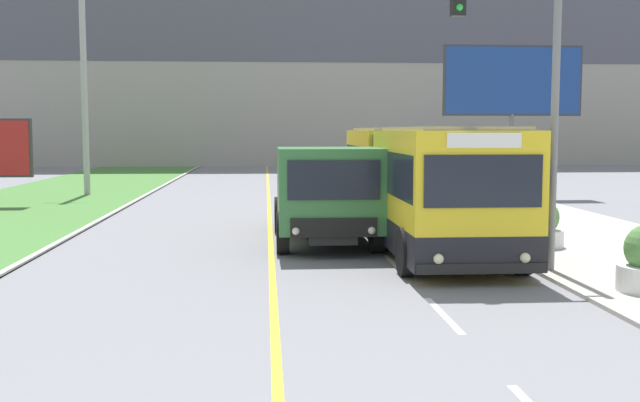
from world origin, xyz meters
name	(u,v)px	position (x,y,z in m)	size (l,w,h in m)	color
apartment_block_background	(266,23)	(0.00, 61.95, 12.22)	(80.00, 8.04, 24.45)	gray
city_bus	(418,184)	(3.96, 15.78, 1.56)	(2.72, 12.12, 3.07)	yellow
dump_truck	(326,196)	(1.43, 15.13, 1.31)	(2.60, 6.83, 2.57)	black
utility_pole_far	(84,74)	(-8.36, 31.15, 5.56)	(1.80, 0.28, 11.02)	#9E9E99
traffic_light_mast	(527,76)	(5.21, 11.10, 4.09)	(2.28, 0.32, 6.47)	slate
billboard_large	(513,84)	(10.76, 28.59, 5.01)	(6.21, 0.24, 6.71)	#59595B
planter_round_second	(541,226)	(6.75, 14.18, 0.60)	(1.13, 1.13, 1.20)	silver
planter_round_third	(485,205)	(6.90, 19.43, 0.62)	(1.18, 1.18, 1.24)	silver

